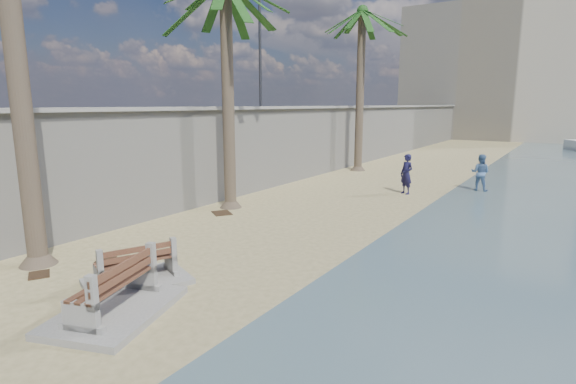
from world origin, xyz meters
The scene contains 13 objects.
ground_plane centered at (0.00, 0.00, 0.00)m, with size 140.00×140.00×0.00m, color tan.
seawall centered at (-5.20, 20.00, 1.75)m, with size 0.45×70.00×3.50m, color gray.
wall_cap centered at (-5.20, 20.00, 3.55)m, with size 0.80×70.00×0.12m, color gray.
end_building centered at (-2.00, 52.00, 7.00)m, with size 18.00×12.00×14.00m, color #B7AA93.
bench_near centered at (-0.23, 0.90, 0.43)m, with size 2.27×2.75×0.99m.
bench_far centered at (-1.05, 2.03, 0.37)m, with size 2.06×2.40×0.85m.
palm_back centered at (-3.94, 19.68, 8.42)m, with size 5.00×5.00×9.47m.
streetlight centered at (-5.10, 12.00, 6.64)m, with size 0.28×0.28×5.12m.
person_a centered at (0.55, 14.49, 0.96)m, with size 0.69×0.47×1.93m, color #151437.
person_b centered at (3.00, 16.92, 0.88)m, with size 0.85×0.66×1.76m, color #486896.
debris_b centered at (-3.26, 1.17, 0.01)m, with size 0.52×0.41×0.03m, color #382616.
debris_c centered at (-3.66, 7.69, 0.01)m, with size 0.72×0.58×0.03m, color #382616.
debris_d centered at (-2.87, 2.56, 0.01)m, with size 0.47×0.37×0.03m, color #382616.
Camera 1 is at (6.39, -3.70, 3.69)m, focal length 28.00 mm.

